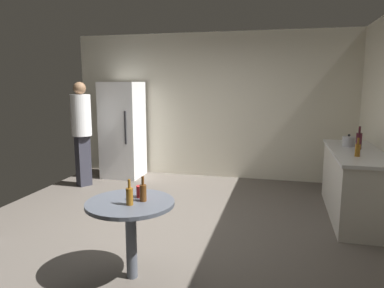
{
  "coord_description": "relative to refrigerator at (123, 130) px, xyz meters",
  "views": [
    {
      "loc": [
        1.3,
        -4.09,
        1.79
      ],
      "look_at": [
        0.22,
        0.24,
        1.03
      ],
      "focal_mm": 33.85,
      "sensor_mm": 36.0,
      "label": 1
    }
  ],
  "objects": [
    {
      "name": "ground_plane",
      "position": [
        1.62,
        -2.2,
        -0.95
      ],
      "size": [
        5.2,
        5.2,
        0.1
      ],
      "primitive_type": "cube",
      "color": "#5B544C"
    },
    {
      "name": "wall_back",
      "position": [
        1.62,
        0.43,
        0.45
      ],
      "size": [
        5.32,
        0.06,
        2.7
      ],
      "primitive_type": "cube",
      "color": "silver",
      "rests_on": "ground_plane"
    },
    {
      "name": "refrigerator",
      "position": [
        0.0,
        0.0,
        0.0
      ],
      "size": [
        0.7,
        0.68,
        1.8
      ],
      "color": "white",
      "rests_on": "ground_plane"
    },
    {
      "name": "kitchen_counter",
      "position": [
        3.9,
        -1.23,
        -0.45
      ],
      "size": [
        0.64,
        1.88,
        0.9
      ],
      "color": "beige",
      "rests_on": "ground_plane"
    },
    {
      "name": "kettle",
      "position": [
        3.85,
        -0.89,
        0.07
      ],
      "size": [
        0.24,
        0.17,
        0.18
      ],
      "color": "#B2B2B7",
      "rests_on": "kitchen_counter"
    },
    {
      "name": "wine_bottle_on_counter",
      "position": [
        3.95,
        -1.09,
        0.12
      ],
      "size": [
        0.08,
        0.08,
        0.31
      ],
      "color": "#3F141E",
      "rests_on": "kitchen_counter"
    },
    {
      "name": "beer_bottle_on_counter",
      "position": [
        3.84,
        -1.62,
        0.08
      ],
      "size": [
        0.06,
        0.06,
        0.23
      ],
      "color": "#8C5919",
      "rests_on": "kitchen_counter"
    },
    {
      "name": "foreground_table",
      "position": [
        1.63,
        -3.41,
        -0.27
      ],
      "size": [
        0.8,
        0.8,
        0.73
      ],
      "color": "#4C515B",
      "rests_on": "ground_plane"
    },
    {
      "name": "beer_bottle_amber",
      "position": [
        1.67,
        -3.49,
        -0.08
      ],
      "size": [
        0.06,
        0.06,
        0.23
      ],
      "color": "#8C5919",
      "rests_on": "foreground_table"
    },
    {
      "name": "beer_bottle_brown",
      "position": [
        1.74,
        -3.37,
        -0.08
      ],
      "size": [
        0.06,
        0.06,
        0.23
      ],
      "color": "#593314",
      "rests_on": "foreground_table"
    },
    {
      "name": "plastic_cup_red",
      "position": [
        1.68,
        -3.27,
        -0.11
      ],
      "size": [
        0.08,
        0.08,
        0.11
      ],
      "primitive_type": "cylinder",
      "color": "red",
      "rests_on": "foreground_table"
    },
    {
      "name": "person_in_white_shirt",
      "position": [
        -0.41,
        -0.77,
        0.16
      ],
      "size": [
        0.47,
        0.47,
        1.8
      ],
      "rotation": [
        0.0,
        0.0,
        -0.56
      ],
      "color": "#2D2D38",
      "rests_on": "ground_plane"
    }
  ]
}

